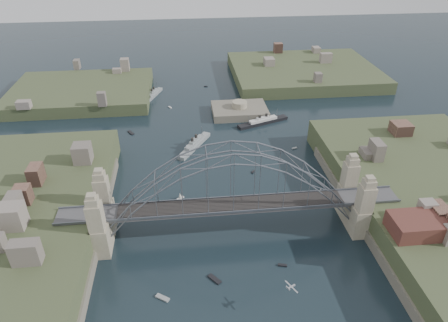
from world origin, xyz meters
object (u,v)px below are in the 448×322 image
bridge (232,192)px  ocean_liner (263,122)px  fort_island (239,115)px  naval_cruiser_far (153,95)px  naval_cruiser_near (194,145)px  wharf_shed (434,224)px

bridge → ocean_liner: size_ratio=4.01×
fort_island → naval_cruiser_far: 42.20m
fort_island → naval_cruiser_near: 32.22m
naval_cruiser_near → ocean_liner: bearing=30.2°
fort_island → ocean_liner: bearing=-51.3°
fort_island → wharf_shed: (32.00, -84.00, 10.34)m
fort_island → wharf_shed: 90.48m
naval_cruiser_near → fort_island: bearing=52.8°
fort_island → naval_cruiser_near: bearing=-127.2°
wharf_shed → naval_cruiser_near: bearing=131.4°
bridge → naval_cruiser_near: bridge is taller
wharf_shed → ocean_liner: bearing=108.0°
bridge → naval_cruiser_far: size_ratio=5.28×
fort_island → ocean_liner: size_ratio=1.05×
wharf_shed → naval_cruiser_near: wharf_shed is taller
naval_cruiser_far → ocean_liner: bearing=-36.5°
ocean_liner → bridge: bearing=-108.2°
naval_cruiser_far → ocean_liner: size_ratio=0.76×
naval_cruiser_near → ocean_liner: size_ratio=0.87×
wharf_shed → naval_cruiser_near: size_ratio=1.10×
naval_cruiser_far → ocean_liner: 54.15m
bridge → naval_cruiser_near: bearing=99.6°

